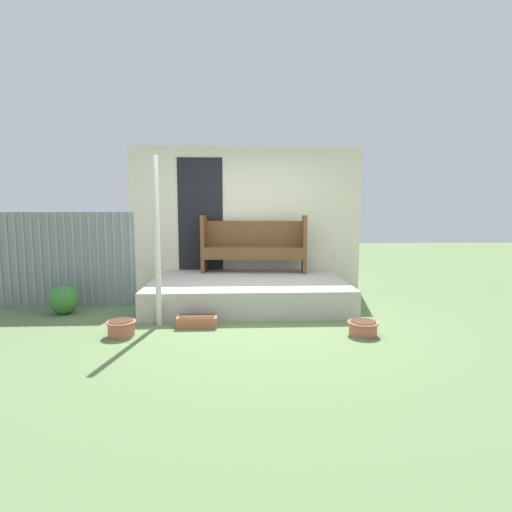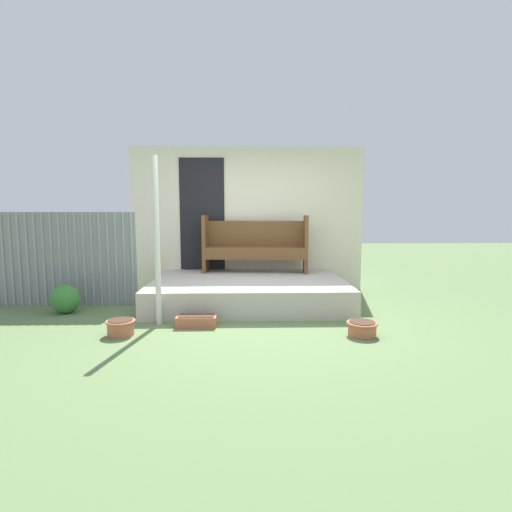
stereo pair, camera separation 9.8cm
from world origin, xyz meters
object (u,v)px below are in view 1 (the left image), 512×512
Objects in this scene: support_post at (157,242)px; flower_pot_middle at (363,327)px; planter_box_rect at (197,321)px; bench at (254,243)px; shrub_by_fence at (64,300)px; flower_pot_left at (121,327)px.

flower_pot_middle is (2.51, -0.54, -0.98)m from support_post.
support_post is at bearing 166.38° from planter_box_rect.
planter_box_rect is (-0.81, -1.98, -0.83)m from bench.
shrub_by_fence reaches higher than planter_box_rect.
bench is at bearing 24.46° from shrub_by_fence.
support_post is at bearing -120.64° from bench.
planter_box_rect is at bearing -107.68° from bench.
shrub_by_fence is at bearing 136.63° from flower_pot_left.
support_post reaches higher than flower_pot_left.
flower_pot_left is at bearing -159.39° from planter_box_rect.
support_post reaches higher than planter_box_rect.
bench reaches higher than flower_pot_left.
shrub_by_fence is at bearing -151.04° from bench.
support_post is 6.19× the size of flower_pot_left.
planter_box_rect is at bearing 168.27° from flower_pot_middle.
flower_pot_middle is 0.73× the size of planter_box_rect.
shrub_by_fence is (-1.96, 0.72, 0.14)m from planter_box_rect.
support_post is 5.80× the size of flower_pot_middle.
flower_pot_middle is at bearing -12.11° from support_post.
bench is 2.95m from flower_pot_left.
flower_pot_left is 2.87m from flower_pot_middle.
shrub_by_fence is (-2.77, -1.26, -0.70)m from bench.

